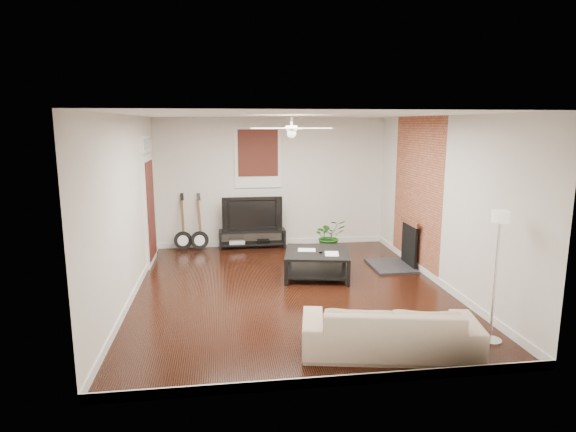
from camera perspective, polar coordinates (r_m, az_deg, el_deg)
The scene contains 14 objects.
room at distance 7.63m, azimuth 0.41°, elevation 1.28°, with size 5.01×6.01×2.81m.
brick_accent at distance 9.25m, azimuth 14.95°, elevation 2.61°, with size 0.02×2.20×2.80m, color #974B30.
fireplace at distance 9.32m, azimuth 13.03°, elevation -3.13°, with size 0.80×1.10×0.92m, color black.
window_back at distance 10.47m, azimuth -3.57°, elevation 6.90°, with size 1.00×0.06×1.30m, color #401B11.
door_left at distance 9.55m, azimuth -16.07°, elevation 1.89°, with size 0.08×1.00×2.50m, color white.
tv_stand at distance 10.53m, azimuth -4.24°, elevation -2.72°, with size 1.43×0.38×0.40m, color black.
tv at distance 10.43m, azimuth -4.29°, elevation 0.36°, with size 1.28×0.17×0.74m, color black.
coffee_table at distance 8.58m, azimuth 3.43°, elevation -5.67°, with size 1.10×1.10×0.46m, color black.
sofa at distance 5.94m, azimuth 11.91°, elevation -12.89°, with size 2.04×0.80×0.60m, color #C9B497.
floor_lamp at distance 6.41m, azimuth 23.31°, elevation -6.68°, with size 0.27×0.27×1.67m, color silver, non-canonical shape.
potted_plant at distance 10.12m, azimuth 4.94°, elevation -2.37°, with size 0.65×0.56×0.72m, color #1F5C1A.
guitar_left at distance 10.43m, azimuth -12.40°, elevation -0.72°, with size 0.38×0.27×1.24m, color black, non-canonical shape.
guitar_right at distance 10.38m, azimuth -10.48°, elevation -0.70°, with size 0.38×0.27×1.24m, color black, non-canonical shape.
ceiling_fan at distance 7.52m, azimuth 0.42°, elevation 10.34°, with size 1.24×1.24×0.32m, color white, non-canonical shape.
Camera 1 is at (-1.08, -7.44, 2.67)m, focal length 30.08 mm.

